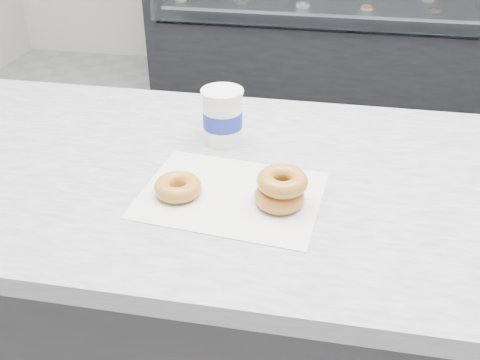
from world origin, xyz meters
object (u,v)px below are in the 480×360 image
object	(u,v)px
donut_stack	(281,189)
coffee_cup	(223,116)
display_case	(334,17)
donut_single	(178,187)
counter	(295,332)

from	to	relation	value
donut_stack	coffee_cup	bearing A→B (deg)	124.81
display_case	donut_single	xyz separation A→B (m)	(-0.24, -2.83, 0.43)
counter	display_case	xyz separation A→B (m)	(0.00, 2.72, 0.04)
donut_single	coffee_cup	world-z (taller)	coffee_cup
counter	coffee_cup	xyz separation A→B (m)	(-0.20, 0.12, 0.51)
counter	donut_single	size ratio (longest dim) A/B	33.37
counter	donut_single	xyz separation A→B (m)	(-0.24, -0.11, 0.47)
donut_single	donut_stack	size ratio (longest dim) A/B	0.69
coffee_cup	display_case	bearing A→B (deg)	69.42
display_case	donut_stack	world-z (taller)	display_case
coffee_cup	donut_single	bearing A→B (deg)	-115.98
counter	display_case	world-z (taller)	display_case
donut_single	coffee_cup	xyz separation A→B (m)	(0.04, 0.23, 0.05)
display_case	coffee_cup	distance (m)	2.65
counter	coffee_cup	distance (m)	0.56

